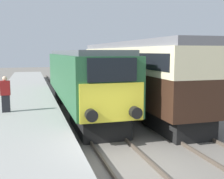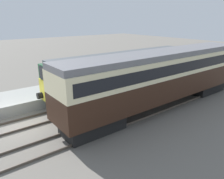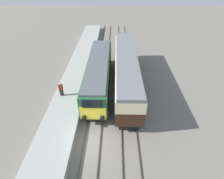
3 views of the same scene
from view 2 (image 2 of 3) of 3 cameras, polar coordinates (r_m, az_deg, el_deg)
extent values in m
plane|color=slate|center=(14.96, -23.23, -8.69)|extent=(120.00, 120.00, 0.00)
cube|color=gray|center=(20.66, -4.24, 1.32)|extent=(3.50, 50.00, 0.81)
cube|color=#4C4238|center=(17.21, -7.76, -3.52)|extent=(0.07, 60.00, 0.14)
cube|color=#4C4238|center=(16.07, -5.16, -5.05)|extent=(0.07, 60.00, 0.14)
cube|color=#4C4238|center=(14.59, -0.94, -7.48)|extent=(0.07, 60.00, 0.14)
cube|color=#4C4238|center=(13.59, 2.74, -9.55)|extent=(0.07, 60.00, 0.14)
cube|color=black|center=(16.27, -7.88, -3.21)|extent=(2.03, 4.00, 1.00)
cube|color=black|center=(21.72, 12.55, 2.04)|extent=(2.03, 4.00, 1.00)
cube|color=#235633|center=(18.21, 3.93, 4.94)|extent=(2.70, 13.78, 2.45)
cube|color=yellow|center=(14.84, -16.58, -0.87)|extent=(2.48, 0.10, 1.47)
cube|color=black|center=(14.51, -17.01, 3.70)|extent=(1.89, 0.10, 0.88)
cube|color=#4C5156|center=(17.95, 4.03, 9.11)|extent=(2.38, 13.23, 0.24)
cylinder|color=black|center=(15.66, -18.32, -1.54)|extent=(0.44, 0.35, 0.44)
cylinder|color=black|center=(14.15, -15.95, -3.41)|extent=(0.44, 0.35, 0.44)
cube|color=black|center=(13.03, -5.00, -8.89)|extent=(1.89, 3.60, 0.95)
cube|color=black|center=(21.53, 22.97, 0.78)|extent=(1.89, 3.60, 0.95)
cube|color=#331E14|center=(16.34, 12.88, 1.26)|extent=(2.70, 16.44, 1.62)
cube|color=beige|center=(15.99, 13.24, 6.22)|extent=(2.71, 16.44, 1.27)
cube|color=black|center=(15.99, 13.24, 6.22)|extent=(2.75, 15.79, 0.70)
cube|color=slate|center=(15.84, 13.46, 9.11)|extent=(2.48, 16.44, 0.36)
cube|color=black|center=(20.05, -10.48, 2.94)|extent=(0.36, 0.24, 0.80)
cube|color=maroon|center=(19.88, -10.60, 4.99)|extent=(0.44, 0.26, 0.67)
sphere|color=beige|center=(19.78, -10.67, 6.24)|extent=(0.22, 0.22, 0.22)
camera|label=1|loc=(17.09, -53.98, 1.29)|focal=45.00mm
camera|label=3|loc=(14.89, -79.93, 32.66)|focal=28.00mm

